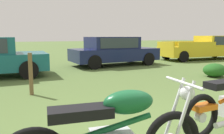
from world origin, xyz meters
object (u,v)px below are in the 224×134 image
fence_post_wooden (31,74)px  pickup_truck_yellow (204,47)px  shrub_low (215,70)px  car_navy (113,49)px

fence_post_wooden → pickup_truck_yellow: bearing=20.6°
shrub_low → fence_post_wooden: (-6.27, 0.40, 0.29)m
car_navy → pickup_truck_yellow: (6.51, -0.02, -0.05)m
car_navy → pickup_truck_yellow: 6.51m
car_navy → shrub_low: car_navy is taller
pickup_truck_yellow → fence_post_wooden: bearing=-152.9°
car_navy → shrub_low: (1.80, -4.54, -0.56)m
pickup_truck_yellow → fence_post_wooden: size_ratio=5.20×
car_navy → shrub_low: 4.92m
pickup_truck_yellow → shrub_low: bearing=-129.6°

